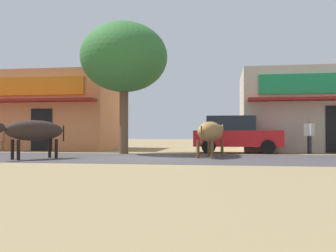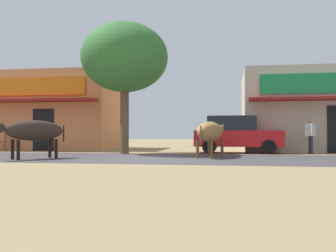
% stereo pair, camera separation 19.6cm
% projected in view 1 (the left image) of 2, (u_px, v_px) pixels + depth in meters
% --- Properties ---
extents(ground, '(80.00, 80.00, 0.00)m').
position_uv_depth(ground, '(150.00, 158.00, 13.48)').
color(ground, '#937D54').
extents(asphalt_road, '(72.00, 5.46, 0.00)m').
position_uv_depth(asphalt_road, '(150.00, 158.00, 13.48)').
color(asphalt_road, '#423E41').
rests_on(asphalt_road, ground).
extents(storefront_left_cafe, '(8.14, 5.89, 4.14)m').
position_uv_depth(storefront_left_cafe, '(45.00, 112.00, 21.49)').
color(storefront_left_cafe, '#DB8250').
rests_on(storefront_left_cafe, ground).
extents(storefront_right_club, '(6.64, 5.89, 3.98)m').
position_uv_depth(storefront_right_club, '(308.00, 111.00, 19.37)').
color(storefront_right_club, '#BDB19C').
rests_on(storefront_right_club, ground).
extents(roadside_tree, '(3.75, 3.75, 5.66)m').
position_uv_depth(roadside_tree, '(124.00, 58.00, 16.33)').
color(roadside_tree, brown).
rests_on(roadside_tree, ground).
extents(parked_hatchback_car, '(3.83, 1.82, 1.64)m').
position_uv_depth(parked_hatchback_car, '(235.00, 134.00, 16.86)').
color(parked_hatchback_car, red).
rests_on(parked_hatchback_car, ground).
extents(cow_near_brown, '(1.94, 2.37, 1.33)m').
position_uv_depth(cow_near_brown, '(33.00, 131.00, 12.92)').
color(cow_near_brown, '#30231D').
rests_on(cow_near_brown, ground).
extents(cow_far_dark, '(1.22, 2.62, 1.31)m').
position_uv_depth(cow_far_dark, '(211.00, 132.00, 13.85)').
color(cow_far_dark, olive).
rests_on(cow_far_dark, ground).
extents(pedestrian_by_shop, '(0.47, 0.61, 1.51)m').
position_uv_depth(pedestrian_by_shop, '(309.00, 133.00, 16.24)').
color(pedestrian_by_shop, '#262633').
rests_on(pedestrian_by_shop, ground).
extents(cafe_chair_near_tree, '(0.62, 0.62, 0.92)m').
position_uv_depth(cafe_chair_near_tree, '(1.00, 141.00, 18.56)').
color(cafe_chair_near_tree, brown).
rests_on(cafe_chair_near_tree, ground).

